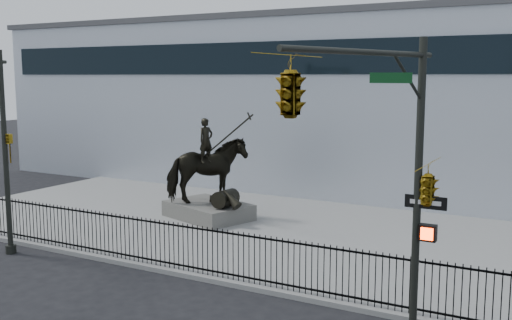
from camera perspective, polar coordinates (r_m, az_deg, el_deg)
The scene contains 7 objects.
ground at distance 17.92m, azimuth -8.28°, elevation -12.11°, with size 120.00×120.00×0.00m, color black.
plaza at distance 23.58m, azimuth 2.12°, elevation -6.88°, with size 30.00×12.00×0.15m, color gray.
building at distance 34.92m, azimuth 11.89°, elevation 5.18°, with size 44.00×14.00×9.00m, color silver.
picket_fence at distance 18.59m, azimuth -5.99°, elevation -8.38°, with size 22.10×0.10×1.50m.
statue_plinth at distance 25.54m, azimuth -4.56°, elevation -4.81°, with size 3.47×2.39×0.65m, color #55534E.
equestrian_statue at distance 25.17m, azimuth -4.51°, elevation -1.08°, with size 4.25×3.34×3.77m.
traffic_signal_right at distance 12.02m, azimuth 10.37°, elevation 1.72°, with size 2.17×6.86×7.00m.
Camera 1 is at (10.27, -13.33, 6.15)m, focal length 42.00 mm.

